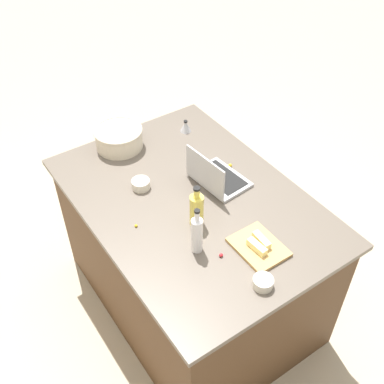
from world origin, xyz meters
name	(u,v)px	position (x,y,z in m)	size (l,w,h in m)	color
ground_plane	(192,297)	(0.00, 0.00, 0.00)	(12.00, 12.00, 0.00)	#B7A88E
island_counter	(192,253)	(0.00, 0.00, 0.45)	(1.54, 1.09, 0.90)	#4C331E
laptop	(215,177)	(0.03, -0.18, 0.95)	(0.33, 0.26, 0.22)	#B7B7BC
mixing_bowl_large	(119,137)	(0.63, 0.10, 0.97)	(0.29, 0.29, 0.13)	beige
bottle_vinegar	(197,234)	(-0.30, 0.18, 1.01)	(0.06, 0.06, 0.26)	white
bottle_oil	(197,210)	(-0.16, 0.08, 1.00)	(0.07, 0.07, 0.24)	#DBC64C
cutting_board	(258,247)	(-0.47, -0.07, 0.91)	(0.26, 0.21, 0.02)	tan
butter_stick_left	(261,240)	(-0.46, -0.09, 0.94)	(0.11, 0.04, 0.04)	#F4E58C
butter_stick_right	(257,247)	(-0.48, -0.05, 0.94)	(0.11, 0.04, 0.04)	#F4E58C
ramekin_small	(263,283)	(-0.65, 0.06, 0.92)	(0.09, 0.09, 0.05)	beige
ramekin_medium	(141,184)	(0.23, 0.18, 0.93)	(0.10, 0.10, 0.05)	beige
kitchen_timer	(186,126)	(0.54, -0.32, 0.94)	(0.07, 0.07, 0.08)	#B2B2B7
candy_0	(136,226)	(-0.01, 0.35, 0.91)	(0.02, 0.02, 0.02)	yellow
candy_1	(118,159)	(0.52, 0.17, 0.91)	(0.01, 0.01, 0.01)	#CC3399
candy_2	(221,255)	(-0.41, 0.11, 0.91)	(0.02, 0.02, 0.02)	red
candy_3	(230,165)	(0.10, -0.33, 0.91)	(0.02, 0.02, 0.02)	yellow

